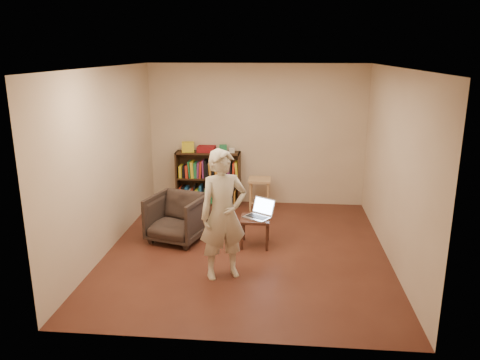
# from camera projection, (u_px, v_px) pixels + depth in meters

# --- Properties ---
(floor) EXTENTS (4.50, 4.50, 0.00)m
(floor) POSITION_uv_depth(u_px,v_px,m) (247.00, 250.00, 6.84)
(floor) COLOR #441F16
(floor) RESTS_ON ground
(ceiling) EXTENTS (4.50, 4.50, 0.00)m
(ceiling) POSITION_uv_depth(u_px,v_px,m) (248.00, 67.00, 6.15)
(ceiling) COLOR silver
(ceiling) RESTS_ON wall_back
(wall_back) EXTENTS (4.00, 0.00, 4.00)m
(wall_back) POSITION_uv_depth(u_px,v_px,m) (257.00, 135.00, 8.65)
(wall_back) COLOR beige
(wall_back) RESTS_ON floor
(wall_left) EXTENTS (0.00, 4.50, 4.50)m
(wall_left) POSITION_uv_depth(u_px,v_px,m) (108.00, 160.00, 6.67)
(wall_left) COLOR beige
(wall_left) RESTS_ON floor
(wall_right) EXTENTS (0.00, 4.50, 4.50)m
(wall_right) POSITION_uv_depth(u_px,v_px,m) (394.00, 167.00, 6.32)
(wall_right) COLOR beige
(wall_right) RESTS_ON floor
(bookshelf) EXTENTS (1.20, 0.30, 1.00)m
(bookshelf) POSITION_uv_depth(u_px,v_px,m) (209.00, 181.00, 8.81)
(bookshelf) COLOR black
(bookshelf) RESTS_ON floor
(box_yellow) EXTENTS (0.25, 0.20, 0.18)m
(box_yellow) POSITION_uv_depth(u_px,v_px,m) (188.00, 147.00, 8.65)
(box_yellow) COLOR yellow
(box_yellow) RESTS_ON bookshelf
(red_cloth) EXTENTS (0.33, 0.24, 0.11)m
(red_cloth) POSITION_uv_depth(u_px,v_px,m) (206.00, 149.00, 8.66)
(red_cloth) COLOR maroon
(red_cloth) RESTS_ON bookshelf
(box_green) EXTENTS (0.15, 0.15, 0.14)m
(box_green) POSITION_uv_depth(u_px,v_px,m) (223.00, 149.00, 8.60)
(box_green) COLOR #207B47
(box_green) RESTS_ON bookshelf
(box_white) EXTENTS (0.11, 0.11, 0.08)m
(box_white) POSITION_uv_depth(u_px,v_px,m) (232.00, 150.00, 8.60)
(box_white) COLOR silver
(box_white) RESTS_ON bookshelf
(stool) EXTENTS (0.40, 0.40, 0.58)m
(stool) POSITION_uv_depth(u_px,v_px,m) (260.00, 185.00, 8.48)
(stool) COLOR tan
(stool) RESTS_ON floor
(armchair) EXTENTS (0.96, 0.97, 0.72)m
(armchair) POSITION_uv_depth(u_px,v_px,m) (177.00, 218.00, 7.11)
(armchair) COLOR #322921
(armchair) RESTS_ON floor
(side_table) EXTENTS (0.43, 0.43, 0.43)m
(side_table) POSITION_uv_depth(u_px,v_px,m) (255.00, 223.00, 6.91)
(side_table) COLOR black
(side_table) RESTS_ON floor
(laptop) EXTENTS (0.50, 0.49, 0.26)m
(laptop) POSITION_uv_depth(u_px,v_px,m) (260.00, 213.00, 6.91)
(laptop) COLOR silver
(laptop) RESTS_ON side_table
(person) EXTENTS (0.72, 0.61, 1.67)m
(person) POSITION_uv_depth(u_px,v_px,m) (223.00, 215.00, 5.84)
(person) COLOR beige
(person) RESTS_ON floor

